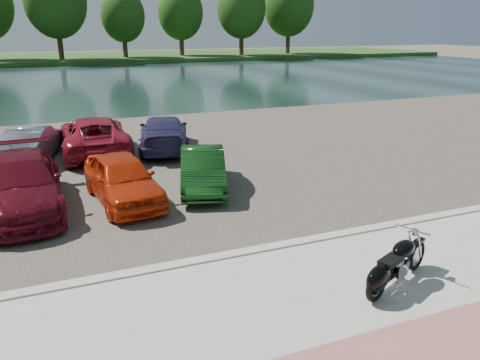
# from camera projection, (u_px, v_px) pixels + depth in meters

# --- Properties ---
(ground) EXTENTS (200.00, 200.00, 0.00)m
(ground) POSITION_uv_depth(u_px,v_px,m) (345.00, 287.00, 9.45)
(ground) COLOR #595447
(ground) RESTS_ON ground
(promenade) EXTENTS (60.00, 6.00, 0.10)m
(promenade) POSITION_uv_depth(u_px,v_px,m) (376.00, 312.00, 8.55)
(promenade) COLOR #9E9B95
(promenade) RESTS_ON ground
(kerb) EXTENTS (60.00, 0.30, 0.14)m
(kerb) POSITION_uv_depth(u_px,v_px,m) (297.00, 244.00, 11.19)
(kerb) COLOR #9E9B95
(kerb) RESTS_ON ground
(parking_lot) EXTENTS (60.00, 18.00, 0.04)m
(parking_lot) POSITION_uv_depth(u_px,v_px,m) (192.00, 155.00, 19.13)
(parking_lot) COLOR #3B3630
(parking_lot) RESTS_ON ground
(river) EXTENTS (120.00, 40.00, 0.00)m
(river) POSITION_uv_depth(u_px,v_px,m) (106.00, 81.00, 44.68)
(river) COLOR #182C2B
(river) RESTS_ON ground
(far_bank) EXTENTS (120.00, 24.00, 0.60)m
(far_bank) POSITION_uv_depth(u_px,v_px,m) (81.00, 58.00, 72.76)
(far_bank) COLOR #274619
(far_bank) RESTS_ON ground
(far_trees) EXTENTS (70.25, 10.68, 12.52)m
(far_trees) POSITION_uv_depth(u_px,v_px,m) (111.00, 8.00, 66.59)
(far_trees) COLOR #3E2B16
(far_trees) RESTS_ON far_bank
(motorcycle) EXTENTS (2.20, 1.16, 1.05)m
(motorcycle) POSITION_uv_depth(u_px,v_px,m) (392.00, 267.00, 9.09)
(motorcycle) COLOR black
(motorcycle) RESTS_ON promenade
(car_3) EXTENTS (2.28, 5.36, 1.54)m
(car_3) POSITION_uv_depth(u_px,v_px,m) (21.00, 184.00, 13.11)
(car_3) COLOR #5D0D1A
(car_3) RESTS_ON parking_lot
(car_4) EXTENTS (2.15, 4.32, 1.41)m
(car_4) POSITION_uv_depth(u_px,v_px,m) (122.00, 179.00, 13.77)
(car_4) COLOR red
(car_4) RESTS_ON parking_lot
(car_5) EXTENTS (2.39, 4.12, 1.28)m
(car_5) POSITION_uv_depth(u_px,v_px,m) (203.00, 169.00, 14.88)
(car_5) COLOR #114014
(car_5) RESTS_ON parking_lot
(car_9) EXTENTS (2.41, 4.34, 1.35)m
(car_9) POSITION_uv_depth(u_px,v_px,m) (32.00, 142.00, 18.17)
(car_9) COLOR gray
(car_9) RESTS_ON parking_lot
(car_10) EXTENTS (2.63, 5.50, 1.51)m
(car_10) POSITION_uv_depth(u_px,v_px,m) (94.00, 135.00, 19.01)
(car_10) COLOR maroon
(car_10) RESTS_ON parking_lot
(car_11) EXTENTS (3.06, 5.22, 1.42)m
(car_11) POSITION_uv_depth(u_px,v_px,m) (164.00, 133.00, 19.63)
(car_11) COLOR navy
(car_11) RESTS_ON parking_lot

